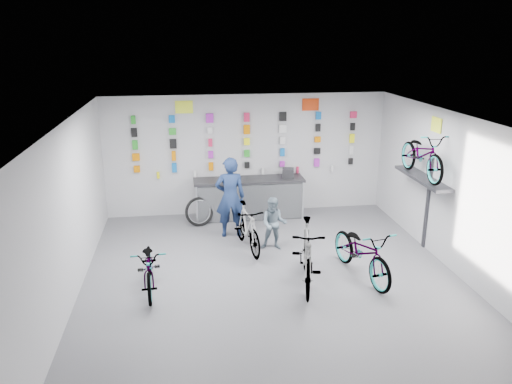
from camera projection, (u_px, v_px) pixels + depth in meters
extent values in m
plane|color=#4C4C51|center=(275.00, 284.00, 9.16)|extent=(8.00, 8.00, 0.00)
plane|color=white|center=(277.00, 122.00, 8.25)|extent=(8.00, 8.00, 0.00)
plane|color=#B0B0B2|center=(247.00, 155.00, 12.48)|extent=(7.00, 0.00, 7.00)
plane|color=#B0B0B2|center=(349.00, 339.00, 4.94)|extent=(7.00, 0.00, 7.00)
plane|color=#B0B0B2|center=(67.00, 217.00, 8.23)|extent=(0.00, 8.00, 8.00)
plane|color=#B0B0B2|center=(462.00, 198.00, 9.19)|extent=(0.00, 8.00, 8.00)
cube|color=black|center=(249.00, 200.00, 12.37)|extent=(2.60, 0.60, 0.90)
cube|color=silver|center=(251.00, 203.00, 12.08)|extent=(2.60, 0.02, 0.90)
cube|color=silver|center=(197.00, 205.00, 11.90)|extent=(0.04, 0.04, 0.96)
cube|color=silver|center=(303.00, 200.00, 12.26)|extent=(0.04, 0.04, 0.96)
cube|color=black|center=(249.00, 180.00, 12.22)|extent=(2.70, 0.66, 0.06)
cube|color=#DA7200|center=(137.00, 169.00, 12.12)|extent=(0.15, 0.06, 0.16)
cube|color=#0A5DB1|center=(174.00, 168.00, 12.24)|extent=(0.12, 0.06, 0.23)
cube|color=#DA7200|center=(211.00, 166.00, 12.37)|extent=(0.11, 0.06, 0.20)
cube|color=black|center=(247.00, 165.00, 12.49)|extent=(0.12, 0.06, 0.15)
cube|color=purple|center=(282.00, 164.00, 12.61)|extent=(0.12, 0.06, 0.14)
cube|color=purple|center=(317.00, 162.00, 12.74)|extent=(0.14, 0.06, 0.21)
cube|color=black|center=(351.00, 161.00, 12.86)|extent=(0.11, 0.06, 0.16)
cube|color=#DA7200|center=(136.00, 157.00, 12.03)|extent=(0.17, 0.06, 0.17)
cube|color=#DA7200|center=(174.00, 156.00, 12.15)|extent=(0.10, 0.06, 0.23)
cube|color=purple|center=(211.00, 155.00, 12.28)|extent=(0.12, 0.06, 0.17)
cube|color=#249325|center=(247.00, 153.00, 12.40)|extent=(0.14, 0.06, 0.17)
cube|color=#0A5DB1|center=(282.00, 152.00, 12.52)|extent=(0.11, 0.06, 0.20)
cube|color=black|center=(317.00, 151.00, 12.65)|extent=(0.16, 0.06, 0.15)
cube|color=silver|center=(351.00, 150.00, 12.77)|extent=(0.09, 0.06, 0.23)
cube|color=#249325|center=(135.00, 145.00, 11.94)|extent=(0.12, 0.06, 0.22)
cube|color=black|center=(173.00, 144.00, 12.06)|extent=(0.16, 0.06, 0.23)
cube|color=#C61E4A|center=(210.00, 143.00, 12.18)|extent=(0.10, 0.06, 0.19)
cube|color=#F7F310|center=(247.00, 141.00, 12.31)|extent=(0.14, 0.06, 0.17)
cube|color=silver|center=(283.00, 140.00, 12.43)|extent=(0.13, 0.06, 0.18)
cube|color=#DA7200|center=(318.00, 139.00, 12.56)|extent=(0.15, 0.06, 0.14)
cube|color=#F7F310|center=(352.00, 138.00, 12.68)|extent=(0.12, 0.06, 0.23)
cube|color=black|center=(134.00, 132.00, 11.85)|extent=(0.14, 0.06, 0.21)
cube|color=#249325|center=(172.00, 131.00, 11.97)|extent=(0.17, 0.06, 0.16)
cube|color=silver|center=(210.00, 130.00, 12.09)|extent=(0.11, 0.06, 0.15)
cube|color=#DA7200|center=(247.00, 129.00, 12.22)|extent=(0.15, 0.06, 0.23)
cube|color=silver|center=(283.00, 128.00, 12.34)|extent=(0.18, 0.06, 0.20)
cube|color=black|center=(318.00, 128.00, 12.47)|extent=(0.12, 0.06, 0.19)
cube|color=black|center=(353.00, 127.00, 12.59)|extent=(0.11, 0.06, 0.18)
cube|color=#249325|center=(133.00, 120.00, 11.76)|extent=(0.10, 0.06, 0.20)
cube|color=#0A5DB1|center=(172.00, 119.00, 11.88)|extent=(0.14, 0.06, 0.18)
cube|color=purple|center=(210.00, 118.00, 12.00)|extent=(0.18, 0.06, 0.22)
cube|color=#C61E4A|center=(247.00, 117.00, 12.13)|extent=(0.13, 0.06, 0.22)
cube|color=black|center=(283.00, 116.00, 12.25)|extent=(0.17, 0.06, 0.22)
cube|color=#0A5DB1|center=(319.00, 116.00, 12.37)|extent=(0.13, 0.06, 0.19)
cube|color=#C61E4A|center=(353.00, 115.00, 12.50)|extent=(0.16, 0.06, 0.16)
cylinder|color=#F7F310|center=(158.00, 175.00, 12.22)|extent=(0.07, 0.07, 0.16)
cylinder|color=silver|center=(195.00, 174.00, 12.34)|extent=(0.07, 0.07, 0.16)
cylinder|color=silver|center=(263.00, 171.00, 12.58)|extent=(0.07, 0.07, 0.16)
cylinder|color=#C61E4A|center=(298.00, 170.00, 12.70)|extent=(0.07, 0.07, 0.16)
cylinder|color=silver|center=(332.00, 168.00, 12.83)|extent=(0.07, 0.07, 0.16)
cube|color=#333338|center=(422.00, 178.00, 10.28)|extent=(0.38, 1.90, 0.06)
cube|color=#333338|center=(428.00, 203.00, 10.47)|extent=(0.04, 0.10, 2.00)
cube|color=#ECFF32|center=(184.00, 107.00, 11.89)|extent=(0.42, 0.02, 0.30)
cube|color=red|center=(311.00, 105.00, 12.31)|extent=(0.42, 0.02, 0.30)
cube|color=#ECFF32|center=(436.00, 125.00, 9.97)|extent=(0.02, 0.40, 0.30)
imported|color=gray|center=(150.00, 266.00, 8.86)|extent=(0.69, 1.71, 0.88)
imported|color=gray|center=(307.00, 254.00, 9.00)|extent=(0.94, 2.03, 1.18)
imported|color=gray|center=(362.00, 251.00, 9.31)|extent=(1.06, 2.04, 1.02)
imported|color=gray|center=(247.00, 227.00, 10.49)|extent=(0.75, 1.71, 0.99)
imported|color=gray|center=(422.00, 154.00, 10.12)|extent=(0.63, 1.80, 0.95)
imported|color=#152548|center=(230.00, 197.00, 11.09)|extent=(0.68, 0.45, 1.83)
imported|color=slate|center=(274.00, 224.00, 10.50)|extent=(0.64, 0.55, 1.14)
torus|color=black|center=(199.00, 212.00, 11.88)|extent=(0.74, 0.44, 0.70)
torus|color=silver|center=(199.00, 212.00, 11.88)|extent=(0.60, 0.33, 0.57)
cube|color=black|center=(288.00, 173.00, 12.31)|extent=(0.34, 0.35, 0.22)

